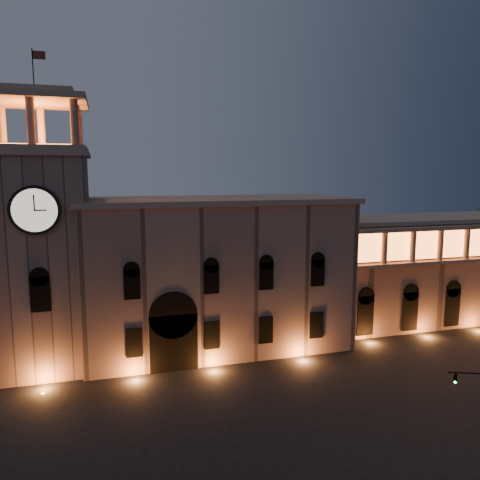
{
  "coord_description": "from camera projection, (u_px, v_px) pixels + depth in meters",
  "views": [
    {
      "loc": [
        -14.14,
        -30.25,
        20.41
      ],
      "look_at": [
        -0.89,
        16.0,
        13.49
      ],
      "focal_mm": 35.0,
      "sensor_mm": 36.0,
      "label": 1
    }
  ],
  "objects": [
    {
      "name": "clock_tower",
      "position": [
        44.0,
        250.0,
        48.14
      ],
      "size": [
        9.8,
        9.8,
        32.4
      ],
      "color": "#8A675A",
      "rests_on": "ground"
    },
    {
      "name": "ground",
      "position": [
        309.0,
        444.0,
        35.55
      ],
      "size": [
        160.0,
        160.0,
        0.0
      ],
      "primitive_type": "plane",
      "color": "black",
      "rests_on": "ground"
    },
    {
      "name": "colonnade_wing",
      "position": [
        448.0,
        266.0,
        65.98
      ],
      "size": [
        40.6,
        11.5,
        14.5
      ],
      "color": "#846154",
      "rests_on": "ground"
    },
    {
      "name": "government_building",
      "position": [
        216.0,
        273.0,
        54.6
      ],
      "size": [
        30.8,
        12.8,
        17.6
      ],
      "color": "#8A675A",
      "rests_on": "ground"
    }
  ]
}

